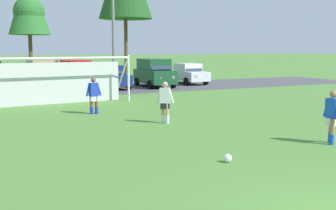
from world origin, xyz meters
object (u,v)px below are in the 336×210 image
player_striker_near (165,102)px  player_winger_left (332,117)px  player_defender_far (94,96)px  parked_car_slot_end (188,73)px  street_lamp (116,31)px  parked_car_slot_far_right (154,72)px  soccer_goal (59,80)px  soccer_ball (228,158)px  parked_car_slot_right (111,77)px  parked_car_slot_center_right (73,75)px  parked_car_slot_center (43,75)px

player_striker_near → player_winger_left: (3.02, -5.47, 0.00)m
player_defender_far → parked_car_slot_end: (11.77, 12.30, 0.05)m
player_striker_near → parked_car_slot_end: parked_car_slot_end is taller
player_striker_near → street_lamp: bearing=81.0°
player_striker_near → parked_car_slot_far_right: parked_car_slot_far_right is taller
soccer_goal → soccer_ball: bearing=-84.0°
player_defender_far → street_lamp: bearing=62.5°
parked_car_slot_end → parked_car_slot_right: bearing=-171.3°
parked_car_slot_right → street_lamp: street_lamp is taller
soccer_ball → parked_car_slot_end: bearing=63.1°
soccer_goal → parked_car_slot_end: bearing=33.5°
player_winger_left → parked_car_slot_end: parked_car_slot_end is taller
parked_car_slot_far_right → soccer_ball: bearing=-109.7°
parked_car_slot_center_right → parked_car_slot_far_right: bearing=4.3°
parked_car_slot_center_right → parked_car_slot_right: 2.97m
player_striker_near → player_defender_far: 3.98m
parked_car_slot_center → parked_car_slot_center_right: same height
soccer_goal → parked_car_slot_end: soccer_goal is taller
parked_car_slot_center → parked_car_slot_center_right: (1.91, -0.73, 0.00)m
parked_car_slot_far_right → parked_car_slot_center: bearing=178.3°
player_striker_near → parked_car_slot_right: 15.00m
parked_car_slot_center → soccer_goal: bearing=-93.3°
player_winger_left → parked_car_slot_end: bearing=72.0°
parked_car_slot_right → parked_car_slot_end: 7.24m
player_striker_near → parked_car_slot_center_right: bearing=90.5°
player_winger_left → parked_car_slot_center_right: parked_car_slot_center_right is taller
player_striker_near → parked_car_slot_center_right: 14.20m
soccer_goal → player_winger_left: (5.48, -13.12, -0.47)m
parked_car_slot_end → street_lamp: street_lamp is taller
player_defender_far → parked_car_slot_far_right: (8.10, 11.14, 0.29)m
player_winger_left → parked_car_slot_right: size_ratio=0.39×
soccer_ball → parked_car_slot_far_right: (7.34, 20.50, 1.00)m
parked_car_slot_center_right → player_defender_far: bearing=-99.0°
soccer_ball → player_defender_far: size_ratio=0.13×
parked_car_slot_right → soccer_goal: bearing=-126.5°
player_striker_near → parked_car_slot_far_right: size_ratio=0.35×
parked_car_slot_center → parked_car_slot_end: (11.98, 0.92, -0.24)m
soccer_ball → parked_car_slot_center: bearing=92.7°
player_defender_far → parked_car_slot_center_right: size_ratio=0.35×
soccer_ball → parked_car_slot_center: 20.79m
soccer_ball → player_winger_left: player_winger_left is taller
parked_car_slot_far_right → soccer_goal: bearing=-141.2°
parked_car_slot_center → parked_car_slot_center_right: bearing=-20.9°
soccer_ball → player_defender_far: (-0.77, 9.36, 0.71)m
soccer_goal → parked_car_slot_right: (5.24, 7.09, -0.42)m
parked_car_slot_center → parked_car_slot_far_right: (8.32, -0.24, 0.00)m
player_striker_near → parked_car_slot_far_right: (6.28, 14.68, 0.29)m
player_winger_left → parked_car_slot_far_right: size_ratio=0.35×
parked_car_slot_right → parked_car_slot_far_right: size_ratio=0.90×
soccer_goal → parked_car_slot_end: size_ratio=1.80×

